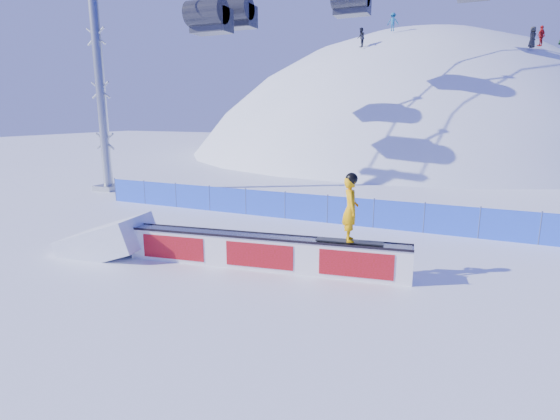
% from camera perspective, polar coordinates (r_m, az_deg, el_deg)
% --- Properties ---
extents(ground, '(160.00, 160.00, 0.00)m').
position_cam_1_polar(ground, '(15.44, -2.55, -5.06)').
color(ground, white).
rests_on(ground, ground).
extents(snow_hill, '(64.00, 64.00, 64.00)m').
position_cam_1_polar(snow_hill, '(60.00, 16.07, -10.17)').
color(snow_hill, white).
rests_on(snow_hill, ground).
extents(safety_fence, '(22.05, 0.05, 1.30)m').
position_cam_1_polar(safety_fence, '(19.28, 3.39, 0.35)').
color(safety_fence, blue).
rests_on(safety_fence, ground).
extents(rail_box, '(8.84, 1.85, 1.06)m').
position_cam_1_polar(rail_box, '(13.39, -2.36, -5.50)').
color(rail_box, white).
rests_on(rail_box, ground).
extents(snow_ramp, '(3.22, 2.27, 1.87)m').
position_cam_1_polar(snow_ramp, '(16.08, -21.49, -5.23)').
color(snow_ramp, white).
rests_on(snow_ramp, ground).
extents(snowboarder, '(1.94, 0.79, 2.00)m').
position_cam_1_polar(snowboarder, '(12.44, 9.19, 0.20)').
color(snowboarder, black).
rests_on(snowboarder, rail_box).
extents(distant_skiers, '(15.46, 4.89, 4.05)m').
position_cam_1_polar(distant_skiers, '(44.41, 20.20, 21.04)').
color(distant_skiers, black).
rests_on(distant_skiers, ground).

